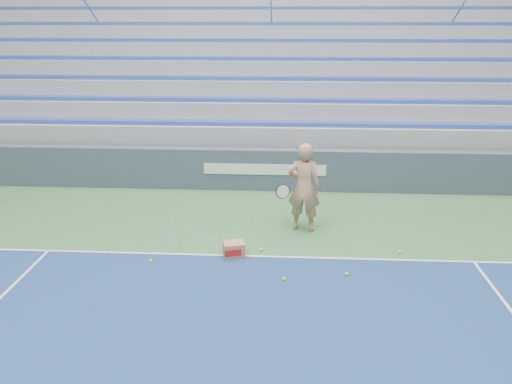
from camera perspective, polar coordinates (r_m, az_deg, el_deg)
sponsor_barrier at (r=13.22m, az=1.03°, el=2.58°), size 30.00×0.32×1.10m
bleachers at (r=18.48m, az=1.80°, el=13.12°), size 31.00×9.15×7.30m
tennis_player at (r=10.59m, az=5.50°, el=0.52°), size 1.00×0.92×1.93m
ball_box at (r=9.65m, az=-2.54°, el=-6.59°), size 0.46×0.40×0.30m
tennis_ball_0 at (r=9.17m, az=10.35°, el=-9.22°), size 0.07×0.07×0.07m
tennis_ball_1 at (r=8.89m, az=3.24°, el=-9.88°), size 0.07×0.07×0.07m
tennis_ball_2 at (r=9.89m, az=0.56°, el=-6.63°), size 0.07×0.07×0.07m
tennis_ball_3 at (r=10.20m, az=16.10°, el=-6.62°), size 0.07×0.07×0.07m
tennis_ball_4 at (r=9.67m, az=-11.98°, el=-7.73°), size 0.07×0.07×0.07m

